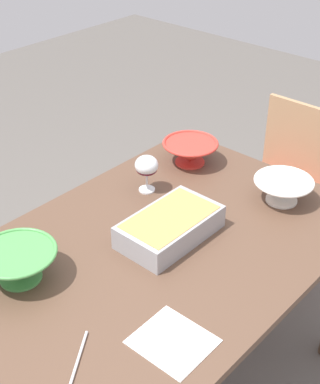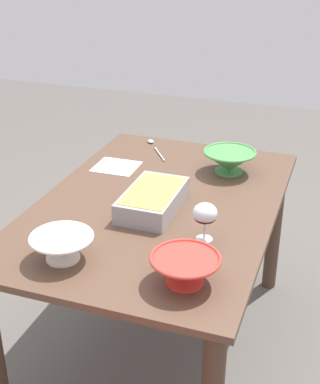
# 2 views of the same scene
# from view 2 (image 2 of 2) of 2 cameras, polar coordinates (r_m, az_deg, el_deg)

# --- Properties ---
(ground_plane) EXTENTS (8.00, 8.00, 0.00)m
(ground_plane) POSITION_cam_2_polar(r_m,az_deg,el_deg) (2.70, -0.15, -15.48)
(ground_plane) COLOR #5B5651
(dining_table) EXTENTS (1.43, 0.96, 0.76)m
(dining_table) POSITION_cam_2_polar(r_m,az_deg,el_deg) (2.33, -0.17, -3.79)
(dining_table) COLOR brown
(dining_table) RESTS_ON ground_plane
(wine_glass) EXTENTS (0.09, 0.09, 0.15)m
(wine_glass) POSITION_cam_2_polar(r_m,az_deg,el_deg) (1.96, 4.70, -2.40)
(wine_glass) COLOR white
(wine_glass) RESTS_ON dining_table
(casserole_dish) EXTENTS (0.35, 0.20, 0.09)m
(casserole_dish) POSITION_cam_2_polar(r_m,az_deg,el_deg) (2.19, -0.67, -0.73)
(casserole_dish) COLOR #99999E
(casserole_dish) RESTS_ON dining_table
(mixing_bowl) EXTENTS (0.22, 0.22, 0.09)m
(mixing_bowl) POSITION_cam_2_polar(r_m,az_deg,el_deg) (1.90, -10.13, -5.54)
(mixing_bowl) COLOR white
(mixing_bowl) RESTS_ON dining_table
(small_bowl) EXTENTS (0.23, 0.23, 0.10)m
(small_bowl) POSITION_cam_2_polar(r_m,az_deg,el_deg) (1.76, 2.63, -7.92)
(small_bowl) COLOR red
(small_bowl) RESTS_ON dining_table
(serving_bowl) EXTENTS (0.24, 0.24, 0.11)m
(serving_bowl) POSITION_cam_2_polar(r_m,az_deg,el_deg) (2.55, 7.21, 3.27)
(serving_bowl) COLOR #4C994C
(serving_bowl) RESTS_ON dining_table
(serving_spoon) EXTENTS (0.25, 0.18, 0.01)m
(serving_spoon) POSITION_cam_2_polar(r_m,az_deg,el_deg) (2.84, -0.62, 4.79)
(serving_spoon) COLOR silver
(serving_spoon) RESTS_ON dining_table
(napkin) EXTENTS (0.19, 0.20, 0.00)m
(napkin) POSITION_cam_2_polar(r_m,az_deg,el_deg) (2.61, -4.56, 2.65)
(napkin) COLOR white
(napkin) RESTS_ON dining_table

